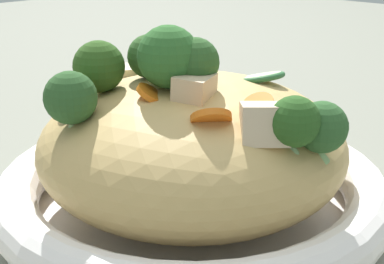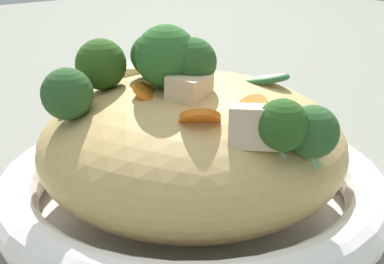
% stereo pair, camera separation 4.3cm
% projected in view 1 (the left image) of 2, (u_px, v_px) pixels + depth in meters
% --- Properties ---
extents(ground_plane, '(3.00, 3.00, 0.00)m').
position_uv_depth(ground_plane, '(192.00, 221.00, 0.46)').
color(ground_plane, slate).
extents(serving_bowl, '(0.32, 0.32, 0.05)m').
position_uv_depth(serving_bowl, '(192.00, 193.00, 0.45)').
color(serving_bowl, white).
rests_on(serving_bowl, ground_plane).
extents(noodle_heap, '(0.25, 0.25, 0.11)m').
position_uv_depth(noodle_heap, '(192.00, 144.00, 0.44)').
color(noodle_heap, tan).
rests_on(noodle_heap, serving_bowl).
extents(broccoli_florets, '(0.21, 0.15, 0.09)m').
position_uv_depth(broccoli_florets, '(171.00, 79.00, 0.39)').
color(broccoli_florets, '#9AB06B').
rests_on(broccoli_florets, serving_bowl).
extents(carrot_coins, '(0.19, 0.12, 0.03)m').
position_uv_depth(carrot_coins, '(201.00, 114.00, 0.38)').
color(carrot_coins, orange).
rests_on(carrot_coins, serving_bowl).
extents(zucchini_slices, '(0.15, 0.08, 0.03)m').
position_uv_depth(zucchini_slices, '(206.00, 75.00, 0.47)').
color(zucchini_slices, beige).
rests_on(zucchini_slices, serving_bowl).
extents(chicken_chunks, '(0.22, 0.07, 0.04)m').
position_uv_depth(chicken_chunks, '(197.00, 99.00, 0.40)').
color(chicken_chunks, '#CCB08A').
rests_on(chicken_chunks, serving_bowl).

